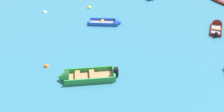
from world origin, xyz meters
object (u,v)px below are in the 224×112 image
object	(u,v)px
mooring_buoy_trailing	(45,12)
mooring_buoy_near_foreground	(89,8)
rowboat_maroon_cluster_inner	(217,26)
kayak_maroon_back_row_left	(218,1)
rowboat_blue_back_row_right	(113,22)
mooring_buoy_central	(46,66)
rowboat_green_near_right	(76,77)

from	to	relation	value
mooring_buoy_trailing	mooring_buoy_near_foreground	size ratio (longest dim) A/B	0.89
rowboat_maroon_cluster_inner	kayak_maroon_back_row_left	bearing A→B (deg)	70.83
rowboat_blue_back_row_right	mooring_buoy_central	xyz separation A→B (m)	(-5.37, -7.18, -0.15)
rowboat_green_near_right	rowboat_maroon_cluster_inner	distance (m)	15.25
rowboat_green_near_right	rowboat_blue_back_row_right	xyz separation A→B (m)	(2.93, 8.84, -0.06)
kayak_maroon_back_row_left	mooring_buoy_near_foreground	xyz separation A→B (m)	(-14.70, -1.33, -0.16)
rowboat_blue_back_row_right	mooring_buoy_trailing	bearing A→B (deg)	158.43
mooring_buoy_trailing	mooring_buoy_central	size ratio (longest dim) A/B	1.02
rowboat_blue_back_row_right	mooring_buoy_near_foreground	distance (m)	4.63
mooring_buoy_trailing	kayak_maroon_back_row_left	bearing A→B (deg)	7.02
mooring_buoy_near_foreground	kayak_maroon_back_row_left	bearing A→B (deg)	5.18
kayak_maroon_back_row_left	mooring_buoy_trailing	size ratio (longest dim) A/B	8.41
kayak_maroon_back_row_left	mooring_buoy_trailing	distance (m)	19.57
kayak_maroon_back_row_left	rowboat_green_near_right	distance (m)	20.68
mooring_buoy_near_foreground	mooring_buoy_central	distance (m)	11.45
kayak_maroon_back_row_left	rowboat_blue_back_row_right	world-z (taller)	rowboat_blue_back_row_right
rowboat_maroon_cluster_inner	mooring_buoy_trailing	distance (m)	17.69
rowboat_green_near_right	mooring_buoy_near_foreground	distance (m)	12.75
kayak_maroon_back_row_left	mooring_buoy_near_foreground	world-z (taller)	kayak_maroon_back_row_left
kayak_maroon_back_row_left	mooring_buoy_near_foreground	size ratio (longest dim) A/B	7.44
rowboat_maroon_cluster_inner	mooring_buoy_near_foreground	xyz separation A→B (m)	(-12.57, 4.81, -0.14)
mooring_buoy_central	mooring_buoy_near_foreground	bearing A→B (deg)	75.35
kayak_maroon_back_row_left	rowboat_maroon_cluster_inner	bearing A→B (deg)	-109.17
rowboat_maroon_cluster_inner	rowboat_green_near_right	bearing A→B (deg)	-148.65
kayak_maroon_back_row_left	rowboat_green_near_right	xyz separation A→B (m)	(-15.15, -14.07, 0.06)
rowboat_green_near_right	rowboat_maroon_cluster_inner	world-z (taller)	rowboat_green_near_right
rowboat_green_near_right	mooring_buoy_central	size ratio (longest dim) A/B	11.48
rowboat_maroon_cluster_inner	mooring_buoy_near_foreground	distance (m)	13.46
rowboat_maroon_cluster_inner	mooring_buoy_trailing	world-z (taller)	rowboat_maroon_cluster_inner
rowboat_maroon_cluster_inner	mooring_buoy_central	xyz separation A→B (m)	(-15.46, -6.27, -0.14)
rowboat_green_near_right	rowboat_maroon_cluster_inner	bearing A→B (deg)	31.35
rowboat_blue_back_row_right	mooring_buoy_near_foreground	size ratio (longest dim) A/B	7.48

